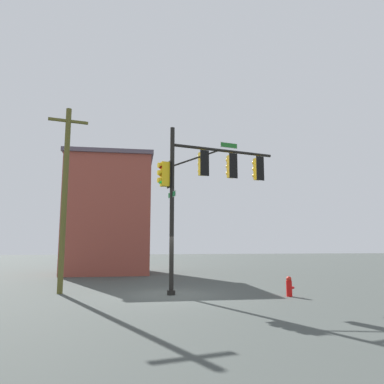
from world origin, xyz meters
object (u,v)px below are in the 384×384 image
(utility_pole, at_px, (65,194))
(fire_hydrant, at_px, (289,286))
(brick_building, at_px, (109,214))
(signal_pole_assembly, at_px, (205,178))

(utility_pole, xyz_separation_m, fire_hydrant, (9.72, -2.36, -4.04))
(fire_hydrant, bearing_deg, utility_pole, 166.33)
(utility_pole, relative_size, fire_hydrant, 10.31)
(utility_pole, distance_m, brick_building, 10.89)
(signal_pole_assembly, relative_size, fire_hydrant, 9.03)
(fire_hydrant, relative_size, brick_building, 0.09)
(utility_pole, xyz_separation_m, brick_building, (1.23, 10.82, -0.02))
(utility_pole, bearing_deg, fire_hydrant, -13.67)
(utility_pole, bearing_deg, brick_building, 83.52)
(signal_pole_assembly, distance_m, brick_building, 12.69)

